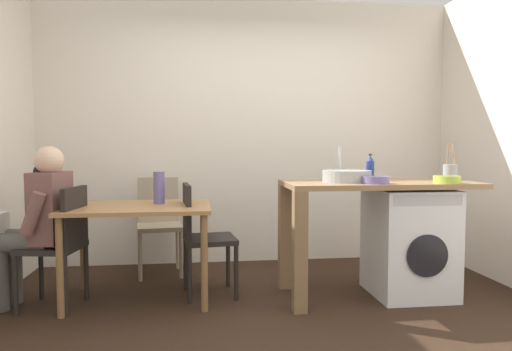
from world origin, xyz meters
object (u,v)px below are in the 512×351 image
chair_person_seat (61,240)px  colander (447,179)px  washing_machine (409,242)px  vase (159,188)px  mixing_bowl (375,179)px  dining_table (139,218)px  chair_spare_by_wall (159,219)px  chair_opposite (201,233)px  bottle_tall_green (370,168)px  utensil_crock (450,172)px  seated_person (39,218)px

chair_person_seat → colander: bearing=-85.2°
washing_machine → vase: (-1.99, 0.24, 0.44)m
mixing_bowl → colander: same height
dining_table → chair_spare_by_wall: 0.79m
chair_opposite → bottle_tall_green: size_ratio=4.13×
bottle_tall_green → utensil_crock: size_ratio=0.73×
chair_person_seat → mixing_bowl: bearing=-85.9°
chair_opposite → chair_spare_by_wall: same height
chair_person_seat → chair_opposite: bearing=-71.7°
chair_person_seat → mixing_bowl: mixing_bowl is taller
washing_machine → mixing_bowl: (-0.37, -0.20, 0.52)m
chair_person_seat → bottle_tall_green: 2.46m
mixing_bowl → vase: size_ratio=0.78×
bottle_tall_green → colander: (0.48, -0.34, -0.07)m
utensil_crock → dining_table: bearing=177.9°
bottle_tall_green → mixing_bowl: (-0.08, -0.32, -0.07)m
chair_person_seat → dining_table: bearing=-68.6°
chair_opposite → mixing_bowl: bearing=67.3°
chair_spare_by_wall → chair_opposite: bearing=110.3°
bottle_tall_green → colander: size_ratio=1.09×
washing_machine → dining_table: bearing=176.2°
chair_spare_by_wall → seated_person: bearing=39.7°
chair_person_seat → colander: size_ratio=4.50×
dining_table → chair_spare_by_wall: chair_spare_by_wall is taller
washing_machine → bottle_tall_green: (-0.29, 0.12, 0.59)m
washing_machine → chair_opposite: bearing=173.6°
dining_table → utensil_crock: size_ratio=3.67×
seated_person → colander: bearing=-85.5°
vase → washing_machine: bearing=-7.0°
chair_opposite → seated_person: bearing=-90.1°
utensil_crock → vase: size_ratio=1.16×
chair_person_seat → utensil_crock: 3.10m
seated_person → bottle_tall_green: seated_person is taller
bottle_tall_green → seated_person: bearing=-178.5°
mixing_bowl → utensil_crock: bearing=18.8°
bottle_tall_green → mixing_bowl: 0.34m
chair_spare_by_wall → utensil_crock: 2.62m
washing_machine → utensil_crock: bearing=8.1°
chair_opposite → washing_machine: bearing=77.4°
chair_opposite → colander: colander is taller
washing_machine → utensil_crock: (0.37, 0.05, 0.56)m
chair_opposite → vase: 0.49m
chair_spare_by_wall → colander: bearing=145.6°
seated_person → utensil_crock: size_ratio=4.01×
washing_machine → bottle_tall_green: bearing=156.8°
dining_table → chair_spare_by_wall: size_ratio=1.22×
dining_table → chair_spare_by_wall: (0.09, 0.77, -0.14)m
dining_table → colander: size_ratio=5.50×
chair_spare_by_wall → seated_person: size_ratio=0.75×
washing_machine → vase: bearing=173.0°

